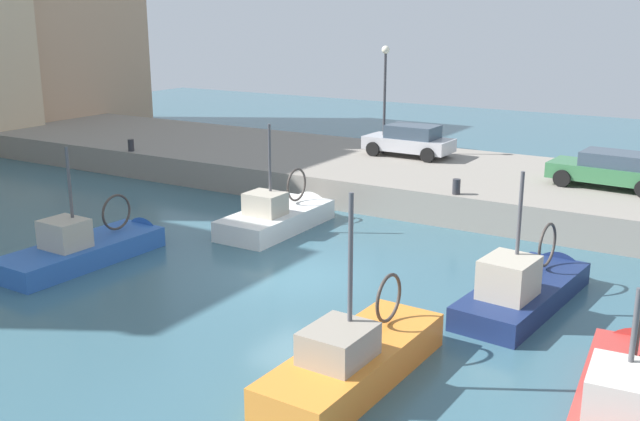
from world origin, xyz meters
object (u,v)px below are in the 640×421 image
(fishing_boat_red, at_px, (627,408))
(mooring_bollard_mid, at_px, (456,187))
(quay_streetlamp, at_px, (385,82))
(fishing_boat_white, at_px, (283,224))
(fishing_boat_navy, at_px, (528,296))
(parked_car_green, at_px, (611,169))
(fishing_boat_orange, at_px, (361,370))
(mooring_bollard_north, at_px, (131,145))
(parked_car_silver, at_px, (410,140))
(fishing_boat_blue, at_px, (93,255))

(fishing_boat_red, xyz_separation_m, mooring_bollard_mid, (10.39, 7.57, 1.32))
(mooring_bollard_mid, relative_size, quay_streetlamp, 0.11)
(fishing_boat_white, distance_m, fishing_boat_navy, 9.90)
(fishing_boat_red, xyz_separation_m, parked_car_green, (14.33, 3.10, 1.74))
(fishing_boat_orange, height_order, parked_car_green, fishing_boat_orange)
(mooring_bollard_mid, height_order, mooring_bollard_north, same)
(mooring_bollard_mid, distance_m, mooring_bollard_north, 16.00)
(fishing_boat_white, relative_size, mooring_bollard_north, 10.16)
(fishing_boat_red, bearing_deg, parked_car_silver, 36.81)
(fishing_boat_orange, xyz_separation_m, parked_car_silver, (17.28, 6.88, 1.81))
(fishing_boat_white, distance_m, parked_car_green, 12.24)
(fishing_boat_orange, distance_m, fishing_boat_blue, 11.06)
(fishing_boat_red, relative_size, fishing_boat_navy, 1.07)
(mooring_bollard_mid, relative_size, mooring_bollard_north, 1.00)
(fishing_boat_orange, distance_m, parked_car_silver, 18.69)
(fishing_boat_orange, relative_size, mooring_bollard_north, 11.05)
(fishing_boat_red, relative_size, mooring_bollard_mid, 12.25)
(mooring_bollard_north, relative_size, quay_streetlamp, 0.11)
(fishing_boat_navy, height_order, quay_streetlamp, quay_streetlamp)
(fishing_boat_red, relative_size, parked_car_green, 1.55)
(parked_car_green, xyz_separation_m, mooring_bollard_north, (-3.93, 20.47, -0.42))
(parked_car_green, bearing_deg, quay_streetlamp, 80.45)
(fishing_boat_blue, relative_size, fishing_boat_white, 1.10)
(fishing_boat_white, height_order, mooring_bollard_north, fishing_boat_white)
(fishing_boat_red, bearing_deg, mooring_bollard_north, 66.21)
(fishing_boat_blue, bearing_deg, quay_streetlamp, -9.93)
(mooring_bollard_mid, bearing_deg, parked_car_green, -48.66)
(parked_car_green, height_order, mooring_bollard_mid, parked_car_green)
(fishing_boat_orange, xyz_separation_m, mooring_bollard_mid, (11.65, 2.47, 1.36))
(parked_car_green, distance_m, quay_streetlamp, 10.66)
(fishing_boat_white, xyz_separation_m, parked_car_silver, (8.87, -0.87, 1.82))
(fishing_boat_white, bearing_deg, fishing_boat_blue, 153.22)
(fishing_boat_navy, distance_m, quay_streetlamp, 15.75)
(quay_streetlamp, bearing_deg, fishing_boat_orange, -154.66)
(fishing_boat_navy, xyz_separation_m, mooring_bollard_mid, (5.71, 4.30, 1.32))
(fishing_boat_blue, xyz_separation_m, mooring_bollard_north, (9.31, 7.65, 1.36))
(fishing_boat_navy, bearing_deg, parked_car_green, -1.01)
(fishing_boat_blue, relative_size, parked_car_silver, 1.55)
(fishing_boat_white, height_order, quay_streetlamp, quay_streetlamp)
(fishing_boat_white, xyz_separation_m, fishing_boat_red, (-7.15, -12.86, 0.05))
(fishing_boat_orange, distance_m, mooring_bollard_north, 21.88)
(fishing_boat_red, relative_size, mooring_bollard_north, 12.25)
(parked_car_silver, distance_m, mooring_bollard_north, 12.89)
(fishing_boat_orange, height_order, mooring_bollard_north, fishing_boat_orange)
(fishing_boat_blue, bearing_deg, fishing_boat_white, -26.78)
(quay_streetlamp, bearing_deg, fishing_boat_red, -140.34)
(fishing_boat_blue, distance_m, quay_streetlamp, 15.80)
(fishing_boat_orange, xyz_separation_m, fishing_boat_blue, (2.34, 10.82, -0.00))
(parked_car_green, height_order, quay_streetlamp, quay_streetlamp)
(fishing_boat_orange, bearing_deg, fishing_boat_blue, 77.80)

